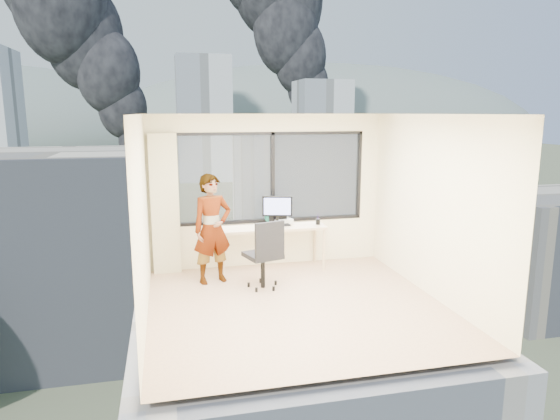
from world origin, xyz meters
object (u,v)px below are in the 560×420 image
object	(u,v)px
monitor	(277,210)
laptop	(280,219)
chair	(263,253)
handbag	(273,217)
game_console	(282,221)
person	(212,229)
desk	(271,248)

from	to	relation	value
monitor	laptop	bearing A→B (deg)	-19.04
chair	handbag	size ratio (longest dim) A/B	3.81
chair	laptop	xyz separation A→B (m)	(0.47, 0.89, 0.31)
chair	game_console	xyz separation A→B (m)	(0.54, 1.06, 0.25)
chair	person	size ratio (longest dim) A/B	0.64
game_console	chair	bearing A→B (deg)	-128.04
desk	handbag	world-z (taller)	handbag
person	chair	bearing A→B (deg)	-49.53
desk	person	bearing A→B (deg)	-157.42
desk	monitor	size ratio (longest dim) A/B	3.59
chair	handbag	distance (m)	1.18
chair	game_console	distance (m)	1.22
game_console	handbag	world-z (taller)	handbag
desk	game_console	size ratio (longest dim) A/B	5.65
desk	person	world-z (taller)	person
laptop	monitor	bearing A→B (deg)	140.82
person	monitor	size ratio (longest dim) A/B	3.40
chair	handbag	xyz separation A→B (m)	(0.38, 1.07, 0.32)
chair	handbag	world-z (taller)	chair
monitor	game_console	distance (m)	0.28
game_console	laptop	xyz separation A→B (m)	(-0.07, -0.17, 0.07)
desk	chair	size ratio (longest dim) A/B	1.66
monitor	laptop	distance (m)	0.15
person	monitor	distance (m)	1.24
chair	person	bearing A→B (deg)	131.32
laptop	handbag	size ratio (longest dim) A/B	1.19
desk	laptop	world-z (taller)	laptop
chair	monitor	xyz separation A→B (m)	(0.43, 0.92, 0.46)
monitor	person	bearing A→B (deg)	-142.65
game_console	person	bearing A→B (deg)	-164.47
desk	monitor	bearing A→B (deg)	24.52
laptop	game_console	bearing A→B (deg)	61.43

